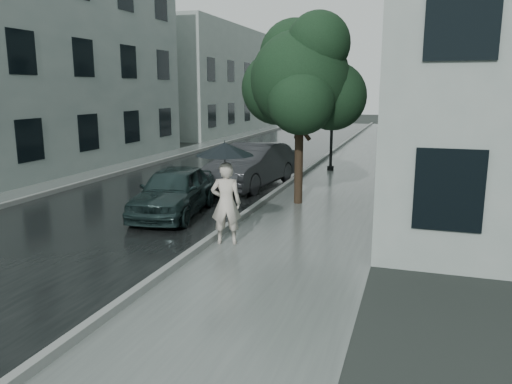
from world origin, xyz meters
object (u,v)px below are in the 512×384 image
(street_tree, at_px, (301,79))
(car_near, at_px, (174,191))
(lamp_post, at_px, (329,103))
(pedestrian, at_px, (226,203))
(car_far, at_px, (252,165))

(street_tree, distance_m, car_near, 4.86)
(lamp_post, bearing_deg, car_near, -125.19)
(pedestrian, height_order, street_tree, street_tree)
(street_tree, relative_size, car_near, 1.41)
(pedestrian, distance_m, car_far, 6.60)
(lamp_post, xyz_separation_m, car_near, (-2.65, -8.74, -2.12))
(car_near, height_order, car_far, car_far)
(car_near, bearing_deg, street_tree, 32.93)
(street_tree, relative_size, car_far, 1.19)
(pedestrian, xyz_separation_m, car_far, (-1.53, 6.41, -0.16))
(street_tree, distance_m, car_far, 4.07)
(lamp_post, distance_m, car_near, 9.37)
(pedestrian, bearing_deg, car_far, -92.66)
(street_tree, height_order, lamp_post, street_tree)
(pedestrian, height_order, car_near, pedestrian)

